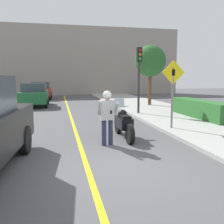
{
  "coord_description": "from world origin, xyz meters",
  "views": [
    {
      "loc": [
        -1.18,
        -5.29,
        2.02
      ],
      "look_at": [
        0.57,
        2.93,
        0.88
      ],
      "focal_mm": 40.0,
      "sensor_mm": 36.0,
      "label": 1
    }
  ],
  "objects_px": {
    "crossing_sign": "(173,88)",
    "parked_car_red": "(41,90)",
    "motorcycle": "(123,123)",
    "parked_car_green": "(35,95)",
    "street_tree": "(150,61)",
    "traffic_light": "(139,68)",
    "person_biker": "(107,113)"
  },
  "relations": [
    {
      "from": "person_biker",
      "to": "parked_car_green",
      "type": "relative_size",
      "value": 0.39
    },
    {
      "from": "crossing_sign",
      "to": "parked_car_green",
      "type": "height_order",
      "value": "crossing_sign"
    },
    {
      "from": "motorcycle",
      "to": "crossing_sign",
      "type": "height_order",
      "value": "crossing_sign"
    },
    {
      "from": "crossing_sign",
      "to": "parked_car_red",
      "type": "xyz_separation_m",
      "value": [
        -5.89,
        16.31,
        -0.81
      ]
    },
    {
      "from": "crossing_sign",
      "to": "street_tree",
      "type": "xyz_separation_m",
      "value": [
        2.14,
        8.11,
        1.54
      ]
    },
    {
      "from": "motorcycle",
      "to": "person_biker",
      "type": "bearing_deg",
      "value": -131.86
    },
    {
      "from": "street_tree",
      "to": "parked_car_green",
      "type": "bearing_deg",
      "value": 167.08
    },
    {
      "from": "traffic_light",
      "to": "parked_car_red",
      "type": "bearing_deg",
      "value": 115.92
    },
    {
      "from": "parked_car_red",
      "to": "street_tree",
      "type": "bearing_deg",
      "value": -45.6
    },
    {
      "from": "motorcycle",
      "to": "crossing_sign",
      "type": "relative_size",
      "value": 0.86
    },
    {
      "from": "motorcycle",
      "to": "parked_car_green",
      "type": "bearing_deg",
      "value": 109.62
    },
    {
      "from": "traffic_light",
      "to": "street_tree",
      "type": "bearing_deg",
      "value": 61.83
    },
    {
      "from": "traffic_light",
      "to": "crossing_sign",
      "type": "bearing_deg",
      "value": -90.22
    },
    {
      "from": "motorcycle",
      "to": "parked_car_green",
      "type": "relative_size",
      "value": 0.52
    },
    {
      "from": "street_tree",
      "to": "parked_car_green",
      "type": "relative_size",
      "value": 1.0
    },
    {
      "from": "person_biker",
      "to": "parked_car_green",
      "type": "xyz_separation_m",
      "value": [
        -3.11,
        11.52,
        -0.15
      ]
    },
    {
      "from": "crossing_sign",
      "to": "street_tree",
      "type": "relative_size",
      "value": 0.61
    },
    {
      "from": "person_biker",
      "to": "traffic_light",
      "type": "bearing_deg",
      "value": 63.47
    },
    {
      "from": "motorcycle",
      "to": "crossing_sign",
      "type": "xyz_separation_m",
      "value": [
        2.12,
        0.77,
        1.16
      ]
    },
    {
      "from": "crossing_sign",
      "to": "parked_car_green",
      "type": "xyz_separation_m",
      "value": [
        -5.95,
        9.96,
        -0.81
      ]
    },
    {
      "from": "traffic_light",
      "to": "parked_car_red",
      "type": "relative_size",
      "value": 0.84
    },
    {
      "from": "motorcycle",
      "to": "traffic_light",
      "type": "relative_size",
      "value": 0.62
    },
    {
      "from": "traffic_light",
      "to": "parked_car_green",
      "type": "height_order",
      "value": "traffic_light"
    },
    {
      "from": "traffic_light",
      "to": "parked_car_red",
      "type": "height_order",
      "value": "traffic_light"
    },
    {
      "from": "street_tree",
      "to": "parked_car_green",
      "type": "height_order",
      "value": "street_tree"
    },
    {
      "from": "crossing_sign",
      "to": "parked_car_green",
      "type": "relative_size",
      "value": 0.61
    },
    {
      "from": "street_tree",
      "to": "parked_car_red",
      "type": "height_order",
      "value": "street_tree"
    },
    {
      "from": "traffic_light",
      "to": "person_biker",
      "type": "bearing_deg",
      "value": -116.53
    },
    {
      "from": "person_biker",
      "to": "crossing_sign",
      "type": "relative_size",
      "value": 0.65
    },
    {
      "from": "parked_car_green",
      "to": "crossing_sign",
      "type": "bearing_deg",
      "value": -59.16
    },
    {
      "from": "crossing_sign",
      "to": "street_tree",
      "type": "height_order",
      "value": "street_tree"
    },
    {
      "from": "person_biker",
      "to": "parked_car_red",
      "type": "xyz_separation_m",
      "value": [
        -3.06,
        17.86,
        -0.15
      ]
    }
  ]
}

